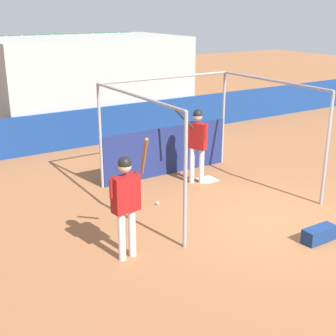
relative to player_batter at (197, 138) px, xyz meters
name	(u,v)px	position (x,y,z in m)	size (l,w,h in m)	color
ground_plane	(268,220)	(-0.02, -2.61, -1.16)	(60.00, 60.00, 0.00)	#935B38
outfield_wall	(114,124)	(-0.02, 4.56, -0.56)	(24.00, 0.12, 1.19)	navy
bleacher_section	(88,84)	(-0.02, 6.62, 0.47)	(6.50, 4.00, 3.27)	#9E9E99
batting_cage	(180,138)	(-0.27, 0.34, -0.03)	(3.80, 3.65, 2.58)	gray
home_plate	(207,180)	(0.36, 0.00, -1.15)	(0.44, 0.44, 0.02)	white
player_batter	(197,138)	(0.00, 0.00, 0.00)	(0.72, 0.76, 2.00)	silver
player_waiting	(126,197)	(-3.20, -2.40, 0.00)	(0.80, 0.57, 2.21)	silver
equipment_bag	(319,234)	(0.15, -3.80, -1.02)	(0.70, 0.28, 0.28)	navy
baseball	(158,203)	(-1.55, -0.68, -1.12)	(0.07, 0.07, 0.07)	white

